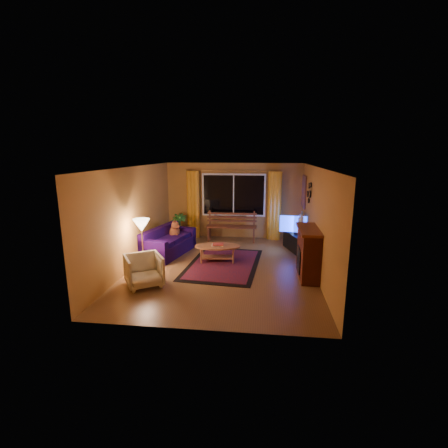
# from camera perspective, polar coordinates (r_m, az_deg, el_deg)

# --- Properties ---
(floor) EXTENTS (4.50, 6.00, 0.02)m
(floor) POSITION_cam_1_polar(r_m,az_deg,el_deg) (8.30, -0.25, -7.61)
(floor) COLOR brown
(floor) RESTS_ON ground
(ceiling) EXTENTS (4.50, 6.00, 0.02)m
(ceiling) POSITION_cam_1_polar(r_m,az_deg,el_deg) (7.79, -0.27, 10.05)
(ceiling) COLOR white
(ceiling) RESTS_ON ground
(wall_back) EXTENTS (4.50, 0.02, 2.50)m
(wall_back) POSITION_cam_1_polar(r_m,az_deg,el_deg) (10.90, 1.71, 4.11)
(wall_back) COLOR #B67F3A
(wall_back) RESTS_ON ground
(wall_left) EXTENTS (0.02, 6.00, 2.50)m
(wall_left) POSITION_cam_1_polar(r_m,az_deg,el_deg) (8.53, -15.51, 1.27)
(wall_left) COLOR #B67F3A
(wall_left) RESTS_ON ground
(wall_right) EXTENTS (0.02, 6.00, 2.50)m
(wall_right) POSITION_cam_1_polar(r_m,az_deg,el_deg) (8.00, 16.03, 0.51)
(wall_right) COLOR #B67F3A
(wall_right) RESTS_ON ground
(window) EXTENTS (2.00, 0.02, 1.30)m
(window) POSITION_cam_1_polar(r_m,az_deg,el_deg) (10.81, 1.68, 5.11)
(window) COLOR black
(window) RESTS_ON wall_back
(curtain_rod) EXTENTS (3.20, 0.03, 0.03)m
(curtain_rod) POSITION_cam_1_polar(r_m,az_deg,el_deg) (10.69, 1.69, 9.33)
(curtain_rod) COLOR #BF8C3F
(curtain_rod) RESTS_ON wall_back
(curtain_left) EXTENTS (0.36, 0.36, 2.24)m
(curtain_left) POSITION_cam_1_polar(r_m,az_deg,el_deg) (10.99, -5.39, 3.45)
(curtain_left) COLOR orange
(curtain_left) RESTS_ON ground
(curtain_right) EXTENTS (0.36, 0.36, 2.24)m
(curtain_right) POSITION_cam_1_polar(r_m,az_deg,el_deg) (10.75, 8.83, 3.15)
(curtain_right) COLOR orange
(curtain_right) RESTS_ON ground
(bench) EXTENTS (1.63, 0.50, 0.49)m
(bench) POSITION_cam_1_polar(r_m,az_deg,el_deg) (10.56, 1.29, -1.74)
(bench) COLOR #532717
(bench) RESTS_ON ground
(potted_plant) EXTENTS (0.52, 0.52, 0.89)m
(potted_plant) POSITION_cam_1_polar(r_m,az_deg,el_deg) (10.67, -7.90, -0.59)
(potted_plant) COLOR #235B1E
(potted_plant) RESTS_ON ground
(sofa) EXTENTS (1.20, 2.01, 0.76)m
(sofa) POSITION_cam_1_polar(r_m,az_deg,el_deg) (9.34, -9.62, -2.97)
(sofa) COLOR #1A063E
(sofa) RESTS_ON ground
(dog) EXTENTS (0.43, 0.49, 0.44)m
(dog) POSITION_cam_1_polar(r_m,az_deg,el_deg) (9.66, -8.68, -1.08)
(dog) COLOR #9A4D2A
(dog) RESTS_ON sofa
(armchair) EXTENTS (1.00, 0.99, 0.76)m
(armchair) POSITION_cam_1_polar(r_m,az_deg,el_deg) (7.27, -13.91, -7.68)
(armchair) COLOR beige
(armchair) RESTS_ON ground
(floor_lamp) EXTENTS (0.23, 0.23, 1.28)m
(floor_lamp) POSITION_cam_1_polar(r_m,az_deg,el_deg) (8.06, -14.12, -3.76)
(floor_lamp) COLOR #BF8C3F
(floor_lamp) RESTS_ON ground
(rug) EXTENTS (1.98, 2.90, 0.02)m
(rug) POSITION_cam_1_polar(r_m,az_deg,el_deg) (8.48, -0.07, -7.02)
(rug) COLOR maroon
(rug) RESTS_ON ground
(coffee_table) EXTENTS (1.32, 1.32, 0.44)m
(coffee_table) POSITION_cam_1_polar(r_m,az_deg,el_deg) (8.63, -1.15, -5.20)
(coffee_table) COLOR #A86841
(coffee_table) RESTS_ON ground
(tv_console) EXTENTS (0.75, 1.27, 0.50)m
(tv_console) POSITION_cam_1_polar(r_m,az_deg,el_deg) (9.76, 12.71, -3.20)
(tv_console) COLOR black
(tv_console) RESTS_ON ground
(television) EXTENTS (0.25, 1.06, 0.61)m
(television) POSITION_cam_1_polar(r_m,az_deg,el_deg) (9.63, 12.87, -0.02)
(television) COLOR black
(television) RESTS_ON tv_console
(fireplace) EXTENTS (0.40, 1.20, 1.10)m
(fireplace) POSITION_cam_1_polar(r_m,az_deg,el_deg) (7.76, 14.63, -5.12)
(fireplace) COLOR maroon
(fireplace) RESTS_ON ground
(mirror_cluster) EXTENTS (0.06, 0.60, 0.56)m
(mirror_cluster) POSITION_cam_1_polar(r_m,az_deg,el_deg) (9.17, 14.68, 5.57)
(mirror_cluster) COLOR black
(mirror_cluster) RESTS_ON wall_right
(painting) EXTENTS (0.04, 0.76, 0.96)m
(painting) POSITION_cam_1_polar(r_m,az_deg,el_deg) (10.32, 13.86, 5.52)
(painting) COLOR #D26011
(painting) RESTS_ON wall_right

